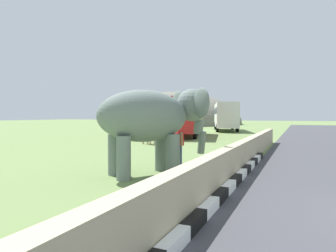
{
  "coord_description": "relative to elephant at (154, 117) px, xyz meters",
  "views": [
    {
      "loc": [
        -6.41,
        2.54,
        1.95
      ],
      "look_at": [
        2.66,
        6.59,
        1.6
      ],
      "focal_mm": 31.5,
      "sensor_mm": 36.0,
      "label": 1
    }
  ],
  "objects": [
    {
      "name": "bus_white",
      "position": [
        28.68,
        4.23,
        0.19
      ],
      "size": [
        10.26,
        5.28,
        3.5
      ],
      "color": "silver",
      "rests_on": "ground_plane"
    },
    {
      "name": "barrier_parapet",
      "position": [
        -0.34,
        -2.51,
        -1.39
      ],
      "size": [
        28.0,
        0.36,
        1.0
      ],
      "primitive_type": "cube",
      "color": "tan",
      "rests_on": "ground_plane"
    },
    {
      "name": "striped_curb",
      "position": [
        -2.69,
        -2.81,
        -1.77
      ],
      "size": [
        16.2,
        0.2,
        0.24
      ],
      "color": "white",
      "rests_on": "ground_plane"
    },
    {
      "name": "cow_mid",
      "position": [
        12.79,
        4.86,
        -1.02
      ],
      "size": [
        1.44,
        1.78,
        1.23
      ],
      "color": "#473323",
      "rests_on": "ground_plane"
    },
    {
      "name": "bus_red",
      "position": [
        17.12,
        5.28,
        0.19
      ],
      "size": [
        9.84,
        4.58,
        3.5
      ],
      "color": "#B21E1E",
      "rests_on": "ground_plane"
    },
    {
      "name": "elephant",
      "position": [
        0.0,
        0.0,
        0.0
      ],
      "size": [
        3.92,
        3.7,
        2.9
      ],
      "color": "slate",
      "rests_on": "ground_plane"
    },
    {
      "name": "person_handler",
      "position": [
        1.65,
        -0.24,
        -0.97
      ],
      "size": [
        0.51,
        0.51,
        1.66
      ],
      "color": "navy",
      "rests_on": "ground_plane"
    },
    {
      "name": "hill_east",
      "position": [
        52.66,
        21.45,
        -1.89
      ],
      "size": [
        37.0,
        29.6,
        14.4
      ],
      "color": "#676659",
      "rests_on": "ground_plane"
    },
    {
      "name": "cow_near",
      "position": [
        8.93,
        4.87,
        -1.02
      ],
      "size": [
        1.3,
        1.85,
        1.23
      ],
      "color": "tan",
      "rests_on": "ground_plane"
    }
  ]
}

